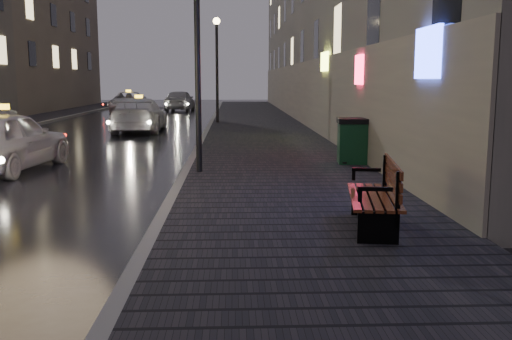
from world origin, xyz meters
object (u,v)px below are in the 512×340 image
(lamp_near, at_px, (197,29))
(lamp_far, at_px, (217,57))
(taxi_near, at_px, (4,141))
(car_far, at_px, (180,100))
(taxi_far, at_px, (129,102))
(trash_bin, at_px, (352,140))
(taxi_mid, at_px, (139,115))
(bench, at_px, (379,195))

(lamp_near, xyz_separation_m, lamp_far, (0.00, 16.00, 0.00))
(taxi_near, xyz_separation_m, car_far, (1.85, 28.37, -0.00))
(lamp_far, height_order, taxi_far, lamp_far)
(lamp_near, bearing_deg, lamp_far, 90.00)
(lamp_near, distance_m, car_far, 29.82)
(trash_bin, height_order, taxi_far, taxi_far)
(lamp_near, distance_m, taxi_mid, 13.12)
(lamp_near, relative_size, taxi_mid, 1.01)
(lamp_near, height_order, bench, lamp_near)
(lamp_near, bearing_deg, taxi_near, 167.12)
(lamp_far, bearing_deg, bench, -82.11)
(bench, distance_m, taxi_mid, 18.88)
(lamp_far, height_order, taxi_mid, lamp_far)
(taxi_near, distance_m, car_far, 28.43)
(lamp_near, distance_m, taxi_near, 5.83)
(trash_bin, relative_size, taxi_far, 0.22)
(lamp_near, relative_size, taxi_near, 1.14)
(taxi_mid, bearing_deg, lamp_far, -134.28)
(lamp_far, bearing_deg, trash_bin, -75.01)
(taxi_mid, xyz_separation_m, car_far, (0.23, 17.16, 0.03))
(taxi_far, xyz_separation_m, car_far, (3.46, 1.86, 0.05))
(taxi_near, bearing_deg, bench, 147.09)
(taxi_near, xyz_separation_m, taxi_mid, (1.62, 11.21, -0.03))
(bench, xyz_separation_m, taxi_near, (-8.00, 6.56, 0.14))
(taxi_far, height_order, car_far, car_far)
(taxi_mid, height_order, car_far, car_far)
(trash_bin, relative_size, car_far, 0.26)
(trash_bin, xyz_separation_m, taxi_far, (-10.59, 26.40, -0.01))
(lamp_far, xyz_separation_m, bench, (2.97, -21.40, -2.83))
(bench, relative_size, taxi_far, 0.39)
(bench, xyz_separation_m, taxi_mid, (-6.39, 17.77, 0.10))
(taxi_mid, bearing_deg, lamp_near, 104.42)
(lamp_far, bearing_deg, taxi_near, -108.73)
(lamp_near, distance_m, bench, 6.79)
(taxi_near, distance_m, taxi_mid, 11.33)
(trash_bin, xyz_separation_m, taxi_near, (-8.98, -0.10, 0.04))
(taxi_near, bearing_deg, taxi_mid, -91.78)
(taxi_mid, distance_m, taxi_far, 15.63)
(lamp_far, distance_m, taxi_mid, 5.69)
(trash_bin, xyz_separation_m, car_far, (-7.13, 28.27, 0.04))
(lamp_near, height_order, taxi_far, lamp_near)
(lamp_far, distance_m, taxi_near, 15.91)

